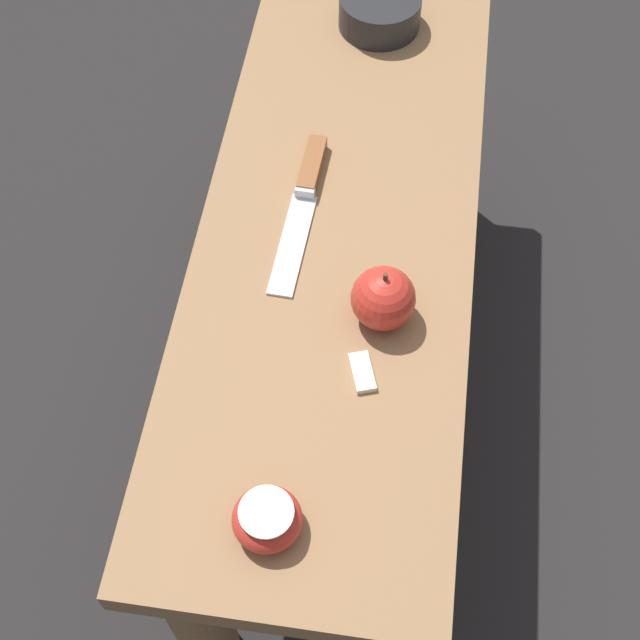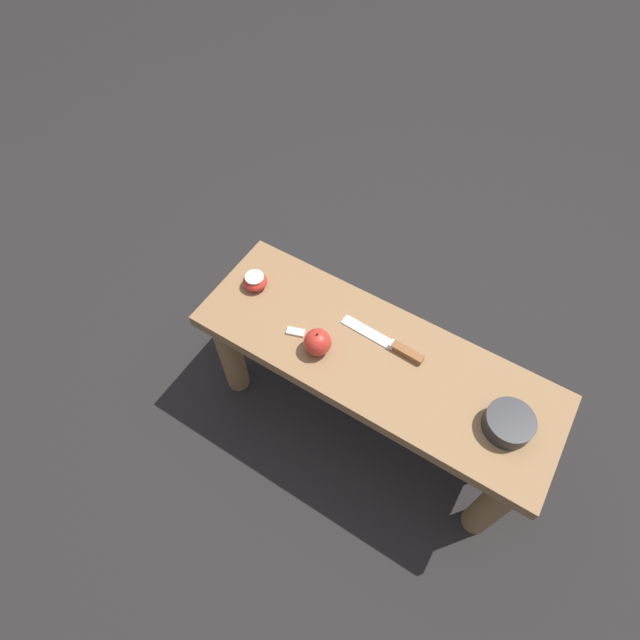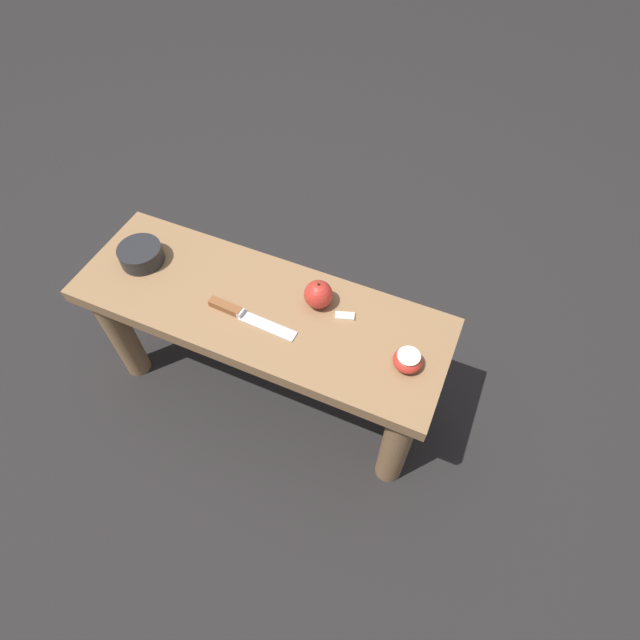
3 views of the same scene
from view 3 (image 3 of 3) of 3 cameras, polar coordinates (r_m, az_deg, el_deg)
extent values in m
plane|color=black|center=(1.70, -5.55, -7.53)|extent=(8.00, 8.00, 0.00)
cube|color=olive|center=(1.34, -6.97, 1.18)|extent=(1.02, 0.35, 0.04)
cylinder|color=olive|center=(1.51, 11.42, -6.30)|extent=(0.08, 0.08, 0.40)
cylinder|color=olive|center=(1.77, -17.53, 4.13)|extent=(0.08, 0.08, 0.40)
cylinder|color=olive|center=(1.40, 8.67, -13.80)|extent=(0.08, 0.08, 0.40)
cylinder|color=olive|center=(1.68, -21.77, -1.42)|extent=(0.08, 0.08, 0.40)
cube|color=silver|center=(1.28, -6.02, -0.67)|extent=(0.16, 0.04, 0.00)
cube|color=silver|center=(1.31, -9.05, 0.76)|extent=(0.01, 0.03, 0.02)
cube|color=brown|center=(1.32, -10.74, 1.49)|extent=(0.09, 0.03, 0.02)
sphere|color=red|center=(1.29, -0.19, 2.94)|extent=(0.08, 0.08, 0.08)
cylinder|color=#4C3319|center=(1.26, -0.20, 4.10)|extent=(0.01, 0.01, 0.01)
ellipsoid|color=red|center=(1.21, 9.99, -4.57)|extent=(0.07, 0.07, 0.04)
cylinder|color=silver|center=(1.19, 10.13, -4.06)|extent=(0.06, 0.06, 0.00)
cube|color=silver|center=(1.29, 2.85, 0.46)|extent=(0.05, 0.04, 0.01)
cylinder|color=#232326|center=(1.49, -19.78, 7.06)|extent=(0.12, 0.12, 0.05)
camera|label=1|loc=(0.81, 47.90, 28.50)|focal=50.00mm
camera|label=2|loc=(1.50, -8.18, 58.93)|focal=28.00mm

